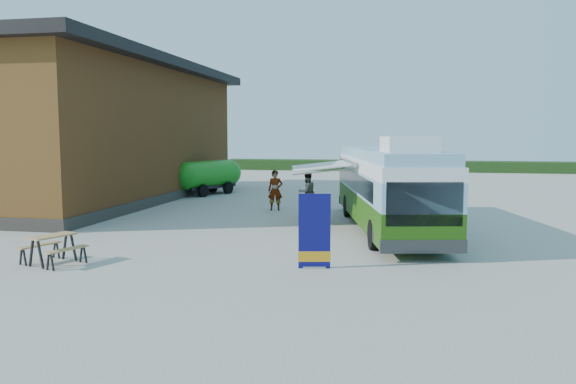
% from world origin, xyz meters
% --- Properties ---
extents(ground, '(100.00, 100.00, 0.00)m').
position_xyz_m(ground, '(0.00, 0.00, 0.00)').
color(ground, '#BCB7AD').
rests_on(ground, ground).
extents(barn, '(9.60, 21.20, 7.50)m').
position_xyz_m(barn, '(-10.50, 10.00, 3.59)').
color(barn, brown).
rests_on(barn, ground).
extents(hedge, '(40.00, 3.00, 1.00)m').
position_xyz_m(hedge, '(8.00, 38.00, 0.50)').
color(hedge, '#264419').
rests_on(hedge, ground).
extents(bus, '(4.69, 11.64, 3.50)m').
position_xyz_m(bus, '(4.97, 3.05, 1.67)').
color(bus, '#326410').
rests_on(bus, ground).
extents(awning, '(2.94, 4.01, 0.48)m').
position_xyz_m(awning, '(2.61, 3.50, 2.56)').
color(awning, white).
rests_on(awning, ground).
extents(banner, '(0.86, 0.30, 2.00)m').
position_xyz_m(banner, '(3.24, -3.56, 0.82)').
color(banner, '#0D0C5C').
rests_on(banner, ground).
extents(picnic_table, '(1.76, 1.66, 0.81)m').
position_xyz_m(picnic_table, '(-3.90, -4.47, 0.60)').
color(picnic_table, tan).
rests_on(picnic_table, ground).
extents(person_a, '(0.76, 0.57, 1.90)m').
position_xyz_m(person_a, '(-0.28, 7.46, 0.95)').
color(person_a, '#999999').
rests_on(person_a, ground).
extents(person_b, '(1.13, 1.10, 1.83)m').
position_xyz_m(person_b, '(1.26, 7.31, 0.91)').
color(person_b, '#999999').
rests_on(person_b, ground).
extents(slurry_tanker, '(3.07, 5.08, 2.02)m').
position_xyz_m(slurry_tanker, '(-5.70, 13.46, 1.16)').
color(slurry_tanker, '#197E16').
rests_on(slurry_tanker, ground).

